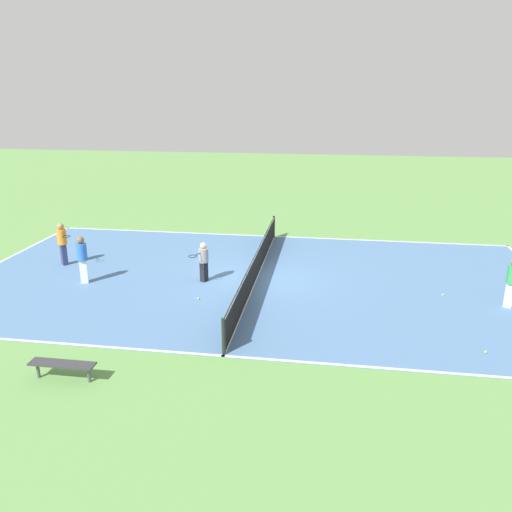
{
  "coord_description": "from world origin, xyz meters",
  "views": [
    {
      "loc": [
        17.07,
        2.58,
        6.56
      ],
      "look_at": [
        0.0,
        0.0,
        0.9
      ],
      "focal_mm": 35.0,
      "sensor_mm": 36.0,
      "label": 1
    }
  ],
  "objects_px": {
    "player_far_green": "(512,280)",
    "tennis_ball_right_alley": "(443,295)",
    "tennis_ball_far_baseline": "(485,352)",
    "bench": "(62,365)",
    "player_baseline_gray": "(203,260)",
    "tennis_ball_left_sideline": "(198,299)",
    "player_near_blue": "(82,257)",
    "tennis_net": "(256,265)",
    "player_center_orange": "(62,241)"
  },
  "relations": [
    {
      "from": "player_near_blue",
      "to": "tennis_ball_right_alley",
      "type": "xyz_separation_m",
      "value": [
        -0.65,
        12.56,
        -0.96
      ]
    },
    {
      "from": "tennis_ball_right_alley",
      "to": "tennis_ball_left_sideline",
      "type": "xyz_separation_m",
      "value": [
        1.54,
        -8.11,
        0.0
      ]
    },
    {
      "from": "player_baseline_gray",
      "to": "tennis_ball_left_sideline",
      "type": "relative_size",
      "value": 21.49
    },
    {
      "from": "tennis_net",
      "to": "bench",
      "type": "height_order",
      "value": "tennis_net"
    },
    {
      "from": "player_near_blue",
      "to": "player_far_green",
      "type": "relative_size",
      "value": 1.06
    },
    {
      "from": "bench",
      "to": "player_baseline_gray",
      "type": "distance_m",
      "value": 7.1
    },
    {
      "from": "player_center_orange",
      "to": "tennis_ball_far_baseline",
      "type": "xyz_separation_m",
      "value": [
        5.02,
        14.61,
        -0.95
      ]
    },
    {
      "from": "bench",
      "to": "player_far_green",
      "type": "xyz_separation_m",
      "value": [
        -6.08,
        11.93,
        0.57
      ]
    },
    {
      "from": "player_near_blue",
      "to": "tennis_net",
      "type": "bearing_deg",
      "value": 170.66
    },
    {
      "from": "bench",
      "to": "player_center_orange",
      "type": "distance_m",
      "value": 8.93
    },
    {
      "from": "bench",
      "to": "player_center_orange",
      "type": "relative_size",
      "value": 0.94
    },
    {
      "from": "bench",
      "to": "tennis_ball_far_baseline",
      "type": "bearing_deg",
      "value": 15.2
    },
    {
      "from": "bench",
      "to": "tennis_ball_right_alley",
      "type": "height_order",
      "value": "bench"
    },
    {
      "from": "player_far_green",
      "to": "player_center_orange",
      "type": "bearing_deg",
      "value": 26.1
    },
    {
      "from": "tennis_ball_right_alley",
      "to": "tennis_ball_left_sideline",
      "type": "distance_m",
      "value": 8.25
    },
    {
      "from": "tennis_ball_right_alley",
      "to": "tennis_ball_far_baseline",
      "type": "relative_size",
      "value": 1.0
    },
    {
      "from": "tennis_net",
      "to": "player_center_orange",
      "type": "xyz_separation_m",
      "value": [
        -0.42,
        -7.79,
        0.46
      ]
    },
    {
      "from": "bench",
      "to": "player_far_green",
      "type": "distance_m",
      "value": 13.4
    },
    {
      "from": "player_far_green",
      "to": "tennis_ball_right_alley",
      "type": "distance_m",
      "value": 2.17
    },
    {
      "from": "player_far_green",
      "to": "tennis_ball_left_sideline",
      "type": "height_order",
      "value": "player_far_green"
    },
    {
      "from": "bench",
      "to": "tennis_ball_left_sideline",
      "type": "bearing_deg",
      "value": 69.37
    },
    {
      "from": "tennis_net",
      "to": "player_center_orange",
      "type": "bearing_deg",
      "value": -93.11
    },
    {
      "from": "tennis_ball_right_alley",
      "to": "tennis_ball_left_sideline",
      "type": "height_order",
      "value": "same"
    },
    {
      "from": "player_far_green",
      "to": "tennis_ball_far_baseline",
      "type": "bearing_deg",
      "value": 96.76
    },
    {
      "from": "tennis_net",
      "to": "tennis_ball_far_baseline",
      "type": "distance_m",
      "value": 8.24
    },
    {
      "from": "player_center_orange",
      "to": "tennis_ball_right_alley",
      "type": "bearing_deg",
      "value": 39.1
    },
    {
      "from": "tennis_net",
      "to": "tennis_ball_left_sideline",
      "type": "height_order",
      "value": "tennis_net"
    },
    {
      "from": "tennis_net",
      "to": "player_far_green",
      "type": "relative_size",
      "value": 6.98
    },
    {
      "from": "tennis_net",
      "to": "player_near_blue",
      "type": "bearing_deg",
      "value": -77.51
    },
    {
      "from": "player_center_orange",
      "to": "tennis_ball_right_alley",
      "type": "height_order",
      "value": "player_center_orange"
    },
    {
      "from": "tennis_net",
      "to": "tennis_ball_left_sideline",
      "type": "distance_m",
      "value": 2.79
    },
    {
      "from": "player_baseline_gray",
      "to": "tennis_ball_left_sideline",
      "type": "xyz_separation_m",
      "value": [
        1.7,
        0.24,
        -0.79
      ]
    },
    {
      "from": "player_near_blue",
      "to": "bench",
      "type": "bearing_deg",
      "value": 90.61
    },
    {
      "from": "tennis_net",
      "to": "player_far_green",
      "type": "xyz_separation_m",
      "value": [
        1.34,
        8.38,
        0.41
      ]
    },
    {
      "from": "tennis_ball_left_sideline",
      "to": "tennis_ball_far_baseline",
      "type": "bearing_deg",
      "value": 74.35
    },
    {
      "from": "tennis_ball_right_alley",
      "to": "tennis_ball_far_baseline",
      "type": "distance_m",
      "value": 3.92
    },
    {
      "from": "player_center_orange",
      "to": "tennis_ball_right_alley",
      "type": "relative_size",
      "value": 25.08
    },
    {
      "from": "player_far_green",
      "to": "tennis_ball_left_sideline",
      "type": "distance_m",
      "value": 10.06
    },
    {
      "from": "tennis_net",
      "to": "tennis_ball_far_baseline",
      "type": "bearing_deg",
      "value": 56.04
    },
    {
      "from": "tennis_ball_far_baseline",
      "to": "bench",
      "type": "bearing_deg",
      "value": -74.8
    },
    {
      "from": "player_center_orange",
      "to": "tennis_ball_far_baseline",
      "type": "distance_m",
      "value": 15.48
    },
    {
      "from": "tennis_net",
      "to": "tennis_ball_left_sideline",
      "type": "relative_size",
      "value": 168.18
    },
    {
      "from": "player_near_blue",
      "to": "player_far_green",
      "type": "bearing_deg",
      "value": 158.19
    },
    {
      "from": "player_far_green",
      "to": "tennis_ball_right_alley",
      "type": "relative_size",
      "value": 24.1
    },
    {
      "from": "player_near_blue",
      "to": "player_baseline_gray",
      "type": "relative_size",
      "value": 1.19
    },
    {
      "from": "player_near_blue",
      "to": "tennis_ball_far_baseline",
      "type": "relative_size",
      "value": 25.51
    },
    {
      "from": "player_near_blue",
      "to": "player_center_orange",
      "type": "relative_size",
      "value": 1.02
    },
    {
      "from": "tennis_net",
      "to": "player_near_blue",
      "type": "distance_m",
      "value": 6.22
    },
    {
      "from": "player_near_blue",
      "to": "tennis_ball_left_sideline",
      "type": "height_order",
      "value": "player_near_blue"
    },
    {
      "from": "tennis_net",
      "to": "tennis_ball_right_alley",
      "type": "distance_m",
      "value": 6.56
    }
  ]
}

